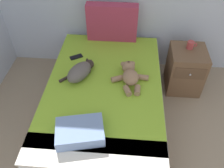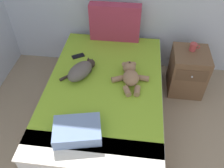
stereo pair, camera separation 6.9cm
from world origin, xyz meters
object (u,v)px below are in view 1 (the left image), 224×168
Objects in this scene: throw_pillow at (80,132)px; mug at (191,45)px; cat at (80,71)px; cell_phone at (76,57)px; patterned_cushion at (112,22)px; teddy_bear at (130,75)px; bed at (105,101)px; nightstand at (185,70)px.

throw_pillow is 3.33× the size of mug.
cat reaches higher than cell_phone.
throw_pillow is at bearing -80.13° from cat.
patterned_cushion is 0.83m from cat.
patterned_cushion is at bearing 108.18° from teddy_bear.
cat is (-0.27, 0.10, 0.33)m from bed.
cell_phone is (-0.65, 0.33, -0.06)m from teddy_bear.
nightstand is (0.71, 0.48, -0.29)m from teddy_bear.
patterned_cushion is 1.53m from throw_pillow.
teddy_bear is at bearing -27.31° from cell_phone.
teddy_bear is at bearing -71.82° from patterned_cushion.
nightstand is at bearing 6.37° from cell_phone.
mug is at bearing 37.69° from teddy_bear.
cat is 1.04× the size of throw_pillow.
throw_pillow is (-0.15, -1.51, -0.18)m from patterned_cushion.
cell_phone is 1.36× the size of mug.
cat reaches higher than throw_pillow.
bed is at bearing -21.19° from cat.
mug reaches higher than throw_pillow.
teddy_bear is 0.73m from cell_phone.
bed is 4.09× the size of teddy_bear.
throw_pillow is 1.68m from nightstand.
bed is 1.00m from patterned_cushion.
cell_phone is at bearing 131.36° from bed.
cell_phone is 1.11m from throw_pillow.
mug is at bearing 87.46° from nightstand.
nightstand is at bearing 48.00° from throw_pillow.
bed is 1.23m from mug.
throw_pillow is at bearing -95.63° from patterned_cushion.
mug is (0.98, 0.65, 0.37)m from bed.
patterned_cushion is 1.52× the size of cat.
teddy_bear is 0.85m from throw_pillow.
cell_phone is at bearing 102.83° from throw_pillow.
patterned_cushion reaches higher than mug.
nightstand is (0.96, -0.28, -0.47)m from patterned_cushion.
patterned_cushion is 3.85× the size of cell_phone.
teddy_bear is 0.82× the size of nightstand.
throw_pillow is 0.70× the size of nightstand.
nightstand is (1.24, 0.48, -0.30)m from cat.
throw_pillow is (0.25, -1.08, 0.05)m from cell_phone.
patterned_cushion is (0.01, 0.87, 0.50)m from bed.
bed is 0.64m from cell_phone.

